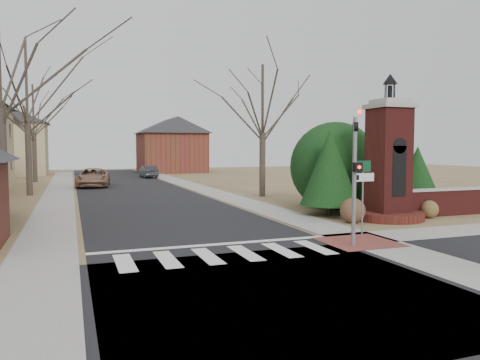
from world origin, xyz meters
name	(u,v)px	position (x,y,z in m)	size (l,w,h in m)	color
ground	(236,261)	(0.00, 0.00, 0.00)	(120.00, 120.00, 0.00)	brown
main_street	(135,192)	(0.00, 22.00, 0.01)	(8.00, 70.00, 0.01)	black
cross_street	(280,291)	(0.00, -3.00, 0.01)	(120.00, 8.00, 0.01)	black
crosswalk_zone	(227,255)	(0.00, 0.80, 0.01)	(8.00, 2.20, 0.02)	silver
stop_bar	(213,245)	(0.00, 2.30, 0.01)	(8.00, 0.35, 0.02)	silver
sidewalk_right_main	(204,190)	(5.20, 22.00, 0.01)	(2.00, 60.00, 0.02)	gray
sidewalk_left	(58,194)	(-5.20, 22.00, 0.01)	(2.00, 60.00, 0.02)	gray
curb_apron	(359,242)	(4.80, 1.00, 0.01)	(2.40, 2.40, 0.02)	brown
traffic_signal_pole	(355,167)	(4.30, 0.57, 2.59)	(0.28, 0.41, 4.50)	slate
sign_post	(363,183)	(5.59, 1.99, 1.95)	(0.90, 0.07, 2.75)	slate
brick_gate_monument	(388,171)	(9.00, 4.99, 2.17)	(3.20, 3.20, 6.47)	#5A1D1A
brick_garden_wall	(465,201)	(13.50, 5.00, 0.66)	(7.50, 0.50, 1.30)	#5A1D1A
house_distant_left	(0,139)	(-12.01, 48.00, 4.25)	(10.80, 8.80, 8.53)	tan
house_distant_right	(171,144)	(7.99, 47.99, 3.65)	(8.80, 8.80, 7.30)	maroon
evergreen_near	(330,167)	(7.20, 7.00, 2.30)	(2.80, 2.80, 4.10)	#473D33
evergreen_mid	(373,159)	(10.50, 8.20, 2.60)	(3.40, 3.40, 4.70)	#473D33
evergreen_far	(417,173)	(12.50, 7.20, 1.90)	(2.40, 2.40, 3.30)	#473D33
evergreen_mass	(335,163)	(9.00, 9.50, 2.40)	(4.80, 4.80, 4.80)	black
bare_tree_1	(26,75)	(-7.00, 22.00, 8.03)	(8.40, 8.40, 11.64)	#473D33
bare_tree_2	(33,106)	(-7.50, 35.00, 7.03)	(7.35, 7.35, 10.19)	#473D33
bare_tree_3	(263,94)	(7.50, 16.00, 6.69)	(7.00, 7.00, 9.70)	#473D33
pickup_truck	(93,177)	(-2.65, 27.77, 0.76)	(2.52, 5.47, 1.52)	#8F684E
distant_car	(148,172)	(3.40, 37.71, 0.64)	(1.35, 3.89, 1.28)	#2F3136
dry_shrub_left	(353,211)	(6.92, 4.60, 0.54)	(1.08, 1.08, 1.08)	brown
dry_shrub_right	(429,209)	(11.00, 4.60, 0.41)	(0.82, 0.82, 0.82)	brown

